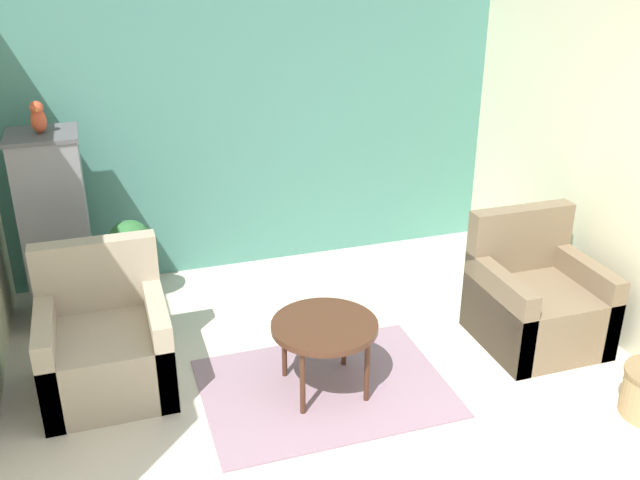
{
  "coord_description": "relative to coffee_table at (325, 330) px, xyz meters",
  "views": [
    {
      "loc": [
        -1.34,
        -2.41,
        2.84
      ],
      "look_at": [
        0.0,
        1.7,
        0.92
      ],
      "focal_mm": 40.0,
      "sensor_mm": 36.0,
      "label": 1
    }
  ],
  "objects": [
    {
      "name": "parrot",
      "position": [
        -1.61,
        1.58,
        1.13
      ],
      "size": [
        0.11,
        0.2,
        0.24
      ],
      "color": "#D14C2D",
      "rests_on": "birdcage"
    },
    {
      "name": "armchair_left",
      "position": [
        -1.35,
        0.48,
        -0.15
      ],
      "size": [
        0.81,
        0.81,
        0.94
      ],
      "color": "tan",
      "rests_on": "ground_plane"
    },
    {
      "name": "coffee_table",
      "position": [
        0.0,
        0.0,
        0.0
      ],
      "size": [
        0.69,
        0.69,
        0.5
      ],
      "color": "#472819",
      "rests_on": "ground_plane"
    },
    {
      "name": "wall_back_accent",
      "position": [
        0.09,
        2.09,
        0.86
      ],
      "size": [
        4.38,
        0.06,
        2.62
      ],
      "color": "#4C897A",
      "rests_on": "ground_plane"
    },
    {
      "name": "potted_plant",
      "position": [
        -1.09,
        1.58,
        0.01
      ],
      "size": [
        0.36,
        0.33,
        0.73
      ],
      "color": "beige",
      "rests_on": "ground_plane"
    },
    {
      "name": "armchair_right",
      "position": [
        1.67,
        0.12,
        -0.15
      ],
      "size": [
        0.81,
        0.81,
        0.94
      ],
      "color": "#7A664C",
      "rests_on": "ground_plane"
    },
    {
      "name": "birdcage",
      "position": [
        -1.61,
        1.58,
        0.28
      ],
      "size": [
        0.52,
        0.52,
        1.48
      ],
      "color": "#555559",
      "rests_on": "ground_plane"
    },
    {
      "name": "area_rug",
      "position": [
        -0.0,
        -0.0,
        -0.45
      ],
      "size": [
        1.6,
        1.18,
        0.01
      ],
      "color": "gray",
      "rests_on": "ground_plane"
    },
    {
      "name": "wall_right",
      "position": [
        2.25,
        0.37,
        0.86
      ],
      "size": [
        0.06,
        3.39,
        2.62
      ],
      "color": "beige",
      "rests_on": "ground_plane"
    }
  ]
}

